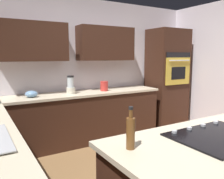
{
  "coord_description": "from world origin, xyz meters",
  "views": [
    {
      "loc": [
        1.8,
        2.05,
        1.55
      ],
      "look_at": [
        -0.04,
        -1.04,
        1.02
      ],
      "focal_mm": 37.32,
      "sensor_mm": 36.0,
      "label": 1
    }
  ],
  "objects_px": {
    "mixing_bowl": "(31,94)",
    "oil_bottle": "(131,132)",
    "kettle": "(104,86)",
    "blender": "(71,86)",
    "cooktop": "(219,136)",
    "wall_oven": "(167,78)"
  },
  "relations": [
    {
      "from": "wall_oven",
      "to": "oil_bottle",
      "type": "height_order",
      "value": "wall_oven"
    },
    {
      "from": "cooktop",
      "to": "blender",
      "type": "distance_m",
      "value": 2.64
    },
    {
      "from": "wall_oven",
      "to": "mixing_bowl",
      "type": "height_order",
      "value": "wall_oven"
    },
    {
      "from": "blender",
      "to": "oil_bottle",
      "type": "distance_m",
      "value": 2.51
    },
    {
      "from": "cooktop",
      "to": "mixing_bowl",
      "type": "relative_size",
      "value": 3.99
    },
    {
      "from": "wall_oven",
      "to": "mixing_bowl",
      "type": "xyz_separation_m",
      "value": [
        2.9,
        0.04,
        -0.1
      ]
    },
    {
      "from": "cooktop",
      "to": "kettle",
      "type": "bearing_deg",
      "value": -98.4
    },
    {
      "from": "wall_oven",
      "to": "blender",
      "type": "distance_m",
      "value": 2.25
    },
    {
      "from": "blender",
      "to": "mixing_bowl",
      "type": "height_order",
      "value": "blender"
    },
    {
      "from": "mixing_bowl",
      "to": "oil_bottle",
      "type": "distance_m",
      "value": 2.46
    },
    {
      "from": "mixing_bowl",
      "to": "oil_bottle",
      "type": "height_order",
      "value": "oil_bottle"
    },
    {
      "from": "cooktop",
      "to": "oil_bottle",
      "type": "relative_size",
      "value": 2.52
    },
    {
      "from": "blender",
      "to": "kettle",
      "type": "relative_size",
      "value": 1.72
    },
    {
      "from": "wall_oven",
      "to": "kettle",
      "type": "height_order",
      "value": "wall_oven"
    },
    {
      "from": "blender",
      "to": "kettle",
      "type": "xyz_separation_m",
      "value": [
        -0.65,
        0.0,
        -0.04
      ]
    },
    {
      "from": "kettle",
      "to": "oil_bottle",
      "type": "height_order",
      "value": "oil_bottle"
    },
    {
      "from": "kettle",
      "to": "oil_bottle",
      "type": "xyz_separation_m",
      "value": [
        1.14,
        2.46,
        0.03
      ]
    },
    {
      "from": "kettle",
      "to": "cooktop",
      "type": "bearing_deg",
      "value": 81.6
    },
    {
      "from": "wall_oven",
      "to": "kettle",
      "type": "bearing_deg",
      "value": 1.27
    },
    {
      "from": "wall_oven",
      "to": "oil_bottle",
      "type": "xyz_separation_m",
      "value": [
        2.74,
        2.49,
        -0.03
      ]
    },
    {
      "from": "cooktop",
      "to": "oil_bottle",
      "type": "height_order",
      "value": "oil_bottle"
    },
    {
      "from": "mixing_bowl",
      "to": "kettle",
      "type": "bearing_deg",
      "value": 180.0
    }
  ]
}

